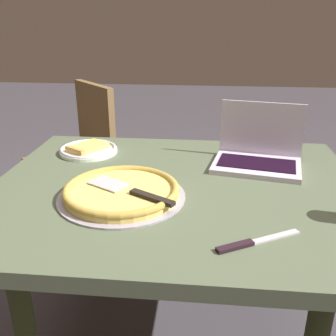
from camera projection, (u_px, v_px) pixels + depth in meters
dining_table at (176, 205)px, 1.27m from camera, size 1.22×0.98×0.70m
laptop at (258, 153)px, 1.40m from camera, size 0.35×0.28×0.22m
pizza_plate at (88, 149)px, 1.53m from camera, size 0.23×0.23×0.04m
pizza_tray at (122, 191)px, 1.15m from camera, size 0.39×0.39×0.04m
table_knife at (251, 243)px, 0.92m from camera, size 0.22×0.13×0.01m
chair_near at (80, 152)px, 2.11m from camera, size 0.55×0.55×0.88m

